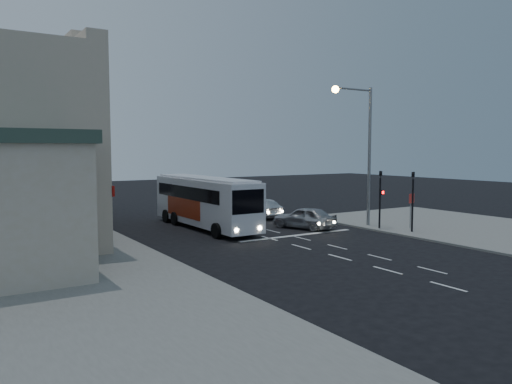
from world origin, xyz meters
TOP-DOWN VIEW (x-y plane):
  - ground at (0.00, 0.00)m, footprint 120.00×120.00m
  - sidewalk_near at (13.00, -4.00)m, footprint 12.00×24.00m
  - sidewalk_far at (-13.00, 8.00)m, footprint 12.00×50.00m
  - road_markings at (1.29, 3.31)m, footprint 8.00×30.55m
  - tour_bus at (-1.45, 7.39)m, footprint 2.58×10.88m
  - car_suv at (3.91, 3.80)m, footprint 3.03×4.55m
  - car_sedan_a at (4.35, 9.85)m, footprint 1.45×4.14m
  - car_sedan_b at (3.94, 15.34)m, footprint 2.67×5.74m
  - traffic_signal_main at (7.60, 0.78)m, footprint 0.25×0.35m
  - traffic_signal_side at (8.30, -1.20)m, footprint 0.18×0.15m
  - regulatory_sign at (9.30, -0.24)m, footprint 0.45×0.12m
  - streetlight at (7.34, 2.20)m, footprint 3.32×0.44m
  - street_tree at (-8.21, 15.02)m, footprint 4.00×4.00m

SIDE VIEW (x-z plane):
  - ground at x=0.00m, z-range 0.00..0.00m
  - road_markings at x=1.29m, z-range 0.00..0.01m
  - sidewalk_near at x=13.00m, z-range 0.00..0.12m
  - sidewalk_far at x=-13.00m, z-range 0.00..0.12m
  - car_sedan_a at x=4.35m, z-range 0.00..1.36m
  - car_suv at x=3.91m, z-range 0.00..1.44m
  - car_sedan_b at x=3.94m, z-range 0.00..1.62m
  - regulatory_sign at x=9.30m, z-range 0.50..2.70m
  - tour_bus at x=-1.45m, z-range 0.14..3.46m
  - traffic_signal_main at x=7.60m, z-range 0.37..4.47m
  - traffic_signal_side at x=8.30m, z-range 0.37..4.47m
  - street_tree at x=-8.21m, z-range 1.40..7.60m
  - streetlight at x=7.34m, z-range 1.23..10.23m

